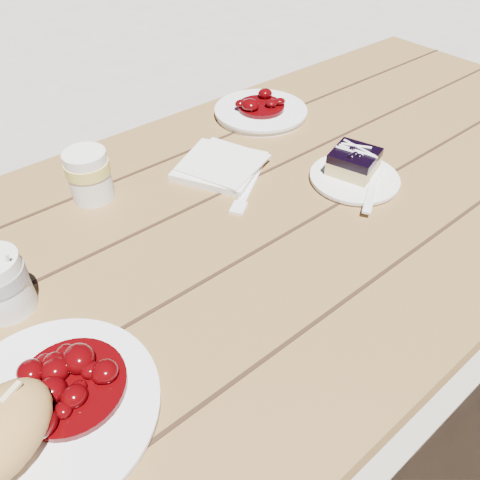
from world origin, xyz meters
TOP-DOWN VIEW (x-y plane):
  - ground at (0.00, 0.00)m, footprint 60.00×60.00m
  - picnic_table at (0.00, -0.00)m, footprint 2.00×1.55m
  - main_plate at (-0.36, -0.14)m, footprint 0.25×0.25m
  - goulash_stew at (-0.33, -0.13)m, footprint 0.13×0.13m
  - dessert_plate at (0.28, -0.05)m, footprint 0.16×0.16m
  - blueberry_cake at (0.29, -0.04)m, footprint 0.10×0.10m
  - fork_dessert at (0.26, -0.11)m, footprint 0.15×0.10m
  - coffee_cup at (-0.34, 0.06)m, footprint 0.07×0.07m
  - napkin_stack at (0.10, 0.15)m, footprint 0.20×0.20m
  - fork_table at (0.11, 0.07)m, footprint 0.15×0.11m
  - second_plate at (0.31, 0.27)m, footprint 0.21×0.21m
  - second_stew at (0.31, 0.27)m, footprint 0.11×0.11m
  - second_cup at (-0.13, 0.22)m, footprint 0.07×0.07m

SIDE VIEW (x-z plane):
  - ground at x=0.00m, z-range 0.00..0.00m
  - picnic_table at x=0.00m, z-range 0.21..0.96m
  - fork_table at x=0.11m, z-range 0.75..0.75m
  - dessert_plate at x=0.28m, z-range 0.75..0.76m
  - napkin_stack at x=0.10m, z-range 0.75..0.76m
  - main_plate at x=-0.36m, z-range 0.75..0.77m
  - second_plate at x=0.31m, z-range 0.75..0.77m
  - fork_dessert at x=0.26m, z-range 0.76..0.76m
  - blueberry_cake at x=0.29m, z-range 0.76..0.81m
  - goulash_stew at x=-0.33m, z-range 0.77..0.81m
  - second_stew at x=0.31m, z-range 0.77..0.81m
  - coffee_cup at x=-0.34m, z-range 0.75..0.84m
  - second_cup at x=-0.13m, z-range 0.75..0.84m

